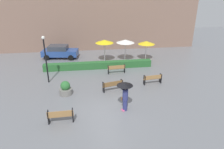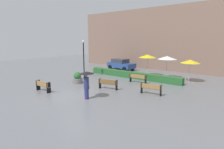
% 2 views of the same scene
% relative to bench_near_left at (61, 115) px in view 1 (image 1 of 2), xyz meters
% --- Properties ---
extents(ground_plane, '(60.00, 60.00, 0.00)m').
position_rel_bench_near_left_xyz_m(ground_plane, '(3.28, 0.82, -0.52)').
color(ground_plane, slate).
extents(bench_near_left, '(1.63, 0.39, 0.88)m').
position_rel_bench_near_left_xyz_m(bench_near_left, '(0.00, 0.00, 0.00)').
color(bench_near_left, '#9E7242').
rests_on(bench_near_left, ground).
extents(bench_far_right, '(1.70, 0.53, 0.86)m').
position_rel_bench_near_left_xyz_m(bench_far_right, '(7.55, 4.71, 0.00)').
color(bench_far_right, '#9E7242').
rests_on(bench_far_right, ground).
extents(bench_back_row, '(1.79, 0.46, 0.86)m').
position_rel_bench_near_left_xyz_m(bench_back_row, '(4.76, 7.59, 0.00)').
color(bench_back_row, '#9E7242').
rests_on(bench_back_row, ground).
extents(bench_mid_center, '(1.75, 0.71, 0.87)m').
position_rel_bench_near_left_xyz_m(bench_mid_center, '(3.86, 3.88, 0.00)').
color(bench_mid_center, brown).
rests_on(bench_mid_center, ground).
extents(pedestrian_with_umbrella, '(1.10, 1.10, 2.03)m').
position_rel_bench_near_left_xyz_m(pedestrian_with_umbrella, '(4.27, 0.90, 0.86)').
color(pedestrian_with_umbrella, navy).
rests_on(pedestrian_with_umbrella, ground).
extents(planter_pot, '(1.01, 1.01, 1.14)m').
position_rel_bench_near_left_xyz_m(planter_pot, '(0.05, 3.77, -0.03)').
color(planter_pot, slate).
rests_on(planter_pot, ground).
extents(lamp_post, '(0.28, 0.28, 4.23)m').
position_rel_bench_near_left_xyz_m(lamp_post, '(-1.67, 6.34, 2.05)').
color(lamp_post, black).
rests_on(lamp_post, ground).
extents(patio_umbrella_yellow, '(2.02, 2.02, 2.58)m').
position_rel_bench_near_left_xyz_m(patio_umbrella_yellow, '(3.95, 11.23, 1.87)').
color(patio_umbrella_yellow, silver).
rests_on(patio_umbrella_yellow, ground).
extents(patio_umbrella_white, '(2.03, 2.03, 2.53)m').
position_rel_bench_near_left_xyz_m(patio_umbrella_white, '(6.32, 11.19, 1.83)').
color(patio_umbrella_white, silver).
rests_on(patio_umbrella_white, ground).
extents(patio_umbrella_yellow_far, '(1.91, 1.91, 2.30)m').
position_rel_bench_near_left_xyz_m(patio_umbrella_yellow_far, '(8.76, 11.10, 1.60)').
color(patio_umbrella_yellow_far, silver).
rests_on(patio_umbrella_yellow_far, ground).
extents(hedge_strip, '(11.34, 0.70, 0.70)m').
position_rel_bench_near_left_xyz_m(hedge_strip, '(3.08, 9.22, -0.17)').
color(hedge_strip, '#28602D').
rests_on(hedge_strip, ground).
extents(building_facade, '(28.00, 1.20, 8.78)m').
position_rel_bench_near_left_xyz_m(building_facade, '(3.28, 16.82, 3.87)').
color(building_facade, '#846656').
rests_on(building_facade, ground).
extents(parked_car, '(4.41, 2.46, 1.57)m').
position_rel_bench_near_left_xyz_m(parked_car, '(-1.30, 13.36, 0.30)').
color(parked_car, '#28478C').
rests_on(parked_car, ground).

